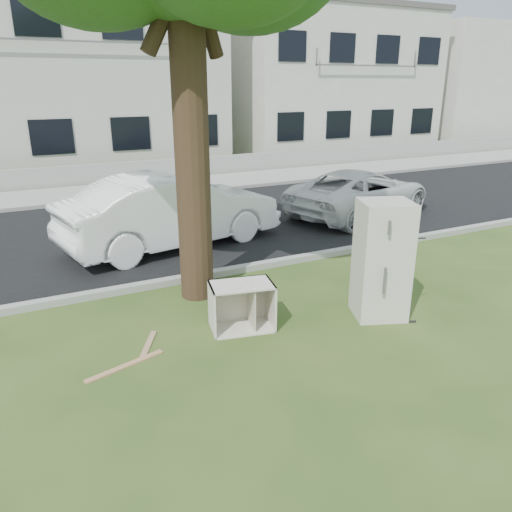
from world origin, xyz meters
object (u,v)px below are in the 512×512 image
car_right (360,193)px  cabinet (242,306)px  car_center (172,211)px  fridge (382,260)px

car_right → cabinet: bearing=112.3°
car_center → car_right: (5.29, 0.31, -0.17)m
car_center → fridge: bearing=-171.3°
fridge → cabinet: 2.20m
car_center → car_right: car_center is taller
cabinet → car_right: car_right is taller
fridge → car_right: size_ratio=0.40×
car_right → fridge: bearing=128.4°
car_right → car_center: bearing=76.8°
cabinet → car_center: 4.25m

